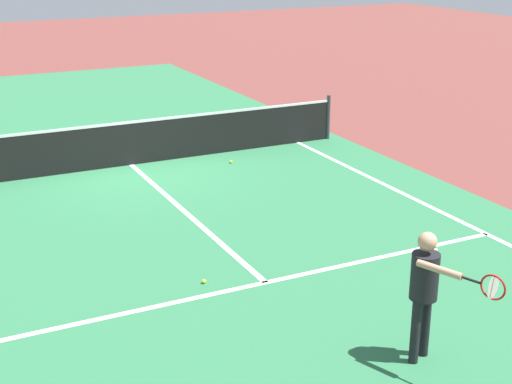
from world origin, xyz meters
TOP-DOWN VIEW (x-y plane):
  - ground_plane at (0.00, 0.00)m, footprint 60.00×60.00m
  - court_surface_inbounds at (0.00, 0.00)m, footprint 10.62×24.40m
  - line_sideline_right at (4.11, -5.95)m, footprint 0.10×11.89m
  - line_service_near at (0.00, -6.40)m, footprint 8.22×0.10m
  - line_center_service at (0.00, -3.20)m, footprint 0.10×6.40m
  - net at (0.00, 0.00)m, footprint 9.97×0.09m
  - player_near at (0.70, -9.00)m, footprint 0.46×1.18m
  - tennis_ball_mid_court at (-0.80, -6.03)m, footprint 0.07×0.07m
  - tennis_ball_near_net at (1.98, -0.84)m, footprint 0.07×0.07m

SIDE VIEW (x-z plane):
  - ground_plane at x=0.00m, z-range 0.00..0.00m
  - court_surface_inbounds at x=0.00m, z-range 0.00..0.00m
  - line_sideline_right at x=4.11m, z-range 0.00..0.01m
  - line_service_near at x=0.00m, z-range 0.00..0.01m
  - line_center_service at x=0.00m, z-range 0.00..0.01m
  - tennis_ball_mid_court at x=-0.80m, z-range 0.00..0.07m
  - tennis_ball_near_net at x=1.98m, z-range 0.00..0.07m
  - net at x=0.00m, z-range -0.04..1.03m
  - player_near at x=0.70m, z-range 0.19..1.78m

